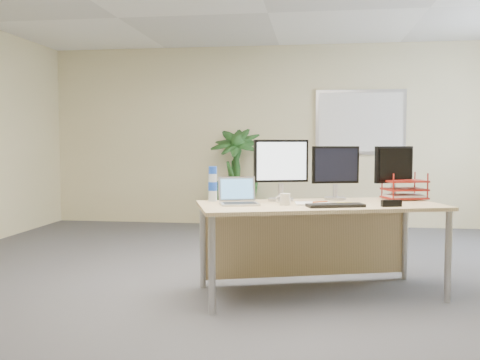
# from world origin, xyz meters

# --- Properties ---
(floor) EXTENTS (8.00, 8.00, 0.00)m
(floor) POSITION_xyz_m (0.00, 0.00, 0.00)
(floor) COLOR #444449
(floor) RESTS_ON ground
(back_wall) EXTENTS (7.00, 0.04, 2.70)m
(back_wall) POSITION_xyz_m (0.00, 4.00, 1.35)
(back_wall) COLOR beige
(back_wall) RESTS_ON floor
(whiteboard) EXTENTS (1.30, 0.04, 0.95)m
(whiteboard) POSITION_xyz_m (1.20, 3.97, 1.55)
(whiteboard) COLOR silver
(whiteboard) RESTS_ON back_wall
(desk) EXTENTS (2.11, 1.36, 0.75)m
(desk) POSITION_xyz_m (0.55, 0.41, 0.59)
(desk) COLOR tan
(desk) RESTS_ON floor
(floor_plant) EXTENTS (0.93, 0.93, 1.50)m
(floor_plant) POSITION_xyz_m (-0.63, 3.70, 0.75)
(floor_plant) COLOR #153B17
(floor_plant) RESTS_ON floor
(monitor_left) EXTENTS (0.46, 0.21, 0.52)m
(monitor_left) POSITION_xyz_m (0.25, 0.50, 1.05)
(monitor_left) COLOR #AFAEB3
(monitor_left) RESTS_ON desk
(monitor_right) EXTENTS (0.41, 0.19, 0.47)m
(monitor_right) POSITION_xyz_m (0.71, 0.66, 1.02)
(monitor_right) COLOR #AFAEB3
(monitor_right) RESTS_ON desk
(monitor_dark) EXTENTS (0.36, 0.28, 0.47)m
(monitor_dark) POSITION_xyz_m (1.23, 0.80, 1.02)
(monitor_dark) COLOR #AFAEB3
(monitor_dark) RESTS_ON desk
(laptop) EXTENTS (0.37, 0.34, 0.22)m
(laptop) POSITION_xyz_m (-0.08, 0.19, 0.81)
(laptop) COLOR #BABBBF
(laptop) RESTS_ON desk
(keyboard) EXTENTS (0.47, 0.27, 0.02)m
(keyboard) POSITION_xyz_m (0.69, 0.11, 0.76)
(keyboard) COLOR black
(keyboard) RESTS_ON desk
(coffee_mug) EXTENTS (0.12, 0.08, 0.09)m
(coffee_mug) POSITION_xyz_m (0.30, 0.18, 0.80)
(coffee_mug) COLOR silver
(coffee_mug) RESTS_ON desk
(spiral_notebook) EXTENTS (0.30, 0.24, 0.01)m
(spiral_notebook) POSITION_xyz_m (0.52, 0.27, 0.76)
(spiral_notebook) COLOR white
(spiral_notebook) RESTS_ON desk
(orange_pen) EXTENTS (0.13, 0.09, 0.01)m
(orange_pen) POSITION_xyz_m (0.58, 0.30, 0.77)
(orange_pen) COLOR #CC4C16
(orange_pen) RESTS_ON spiral_notebook
(yellow_highlighter) EXTENTS (0.12, 0.04, 0.02)m
(yellow_highlighter) POSITION_xyz_m (0.77, 0.30, 0.76)
(yellow_highlighter) COLOR yellow
(yellow_highlighter) RESTS_ON desk
(water_bottle) EXTENTS (0.08, 0.08, 0.30)m
(water_bottle) POSITION_xyz_m (-0.32, 0.37, 0.89)
(water_bottle) COLOR silver
(water_bottle) RESTS_ON desk
(letter_tray) EXTENTS (0.41, 0.35, 0.16)m
(letter_tray) POSITION_xyz_m (1.32, 0.75, 0.83)
(letter_tray) COLOR maroon
(letter_tray) RESTS_ON desk
(stapler) EXTENTS (0.16, 0.09, 0.05)m
(stapler) POSITION_xyz_m (1.13, 0.19, 0.78)
(stapler) COLOR black
(stapler) RESTS_ON desk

